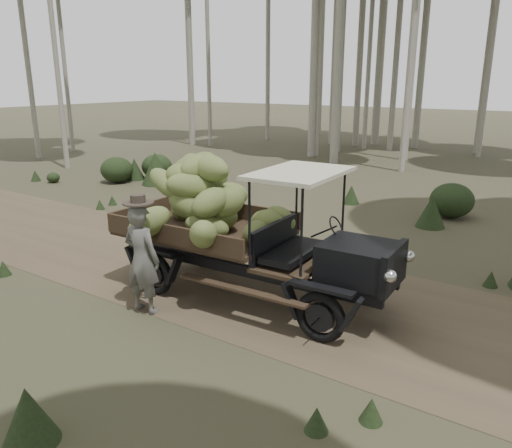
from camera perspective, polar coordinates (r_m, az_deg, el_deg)
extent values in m
plane|color=#473D2B|center=(10.31, -7.96, -4.81)|extent=(120.00, 120.00, 0.00)
cube|color=brown|center=(10.31, -7.96, -4.78)|extent=(70.00, 4.00, 0.01)
cube|color=black|center=(7.72, 11.47, -4.16)|extent=(1.06, 1.01, 0.57)
cube|color=black|center=(7.56, 15.49, -4.88)|extent=(0.14, 1.03, 0.64)
cube|color=black|center=(8.25, 2.13, -1.74)|extent=(0.13, 1.44, 0.57)
cube|color=#38281C|center=(9.04, -5.83, -0.87)|extent=(2.94, 1.95, 0.08)
cube|color=#38281C|center=(9.71, -2.55, 1.54)|extent=(2.88, 0.16, 0.33)
cube|color=#38281C|center=(8.31, -9.73, -1.24)|extent=(2.88, 0.16, 0.33)
cube|color=#38281C|center=(9.91, -12.50, 1.46)|extent=(0.13, 1.85, 0.33)
cube|color=#BCB99C|center=(7.77, 5.07, 5.84)|extent=(1.24, 1.79, 0.06)
cube|color=black|center=(8.90, 1.32, -3.72)|extent=(4.73, 0.27, 0.19)
cube|color=black|center=(8.28, -1.43, -5.30)|extent=(4.73, 0.27, 0.19)
torus|color=black|center=(8.74, 11.88, -6.22)|extent=(0.79, 0.17, 0.78)
torus|color=black|center=(7.34, 7.36, -10.51)|extent=(0.79, 0.17, 0.78)
torus|color=black|center=(10.16, -5.22, -2.70)|extent=(0.79, 0.17, 0.78)
torus|color=black|center=(8.99, -11.53, -5.56)|extent=(0.79, 0.17, 0.78)
sphere|color=beige|center=(7.95, 17.05, -3.58)|extent=(0.19, 0.19, 0.19)
sphere|color=beige|center=(7.11, 15.08, -5.79)|extent=(0.19, 0.19, 0.19)
ellipsoid|color=olive|center=(9.81, -7.88, 1.80)|extent=(0.58, 0.78, 0.58)
ellipsoid|color=olive|center=(8.73, -7.84, 2.41)|extent=(0.94, 0.53, 0.80)
ellipsoid|color=olive|center=(8.92, -6.27, 4.94)|extent=(0.97, 0.59, 0.59)
ellipsoid|color=olive|center=(8.55, -5.15, 6.27)|extent=(0.80, 0.52, 0.44)
ellipsoid|color=olive|center=(8.82, -3.90, 0.96)|extent=(0.47, 0.85, 0.72)
ellipsoid|color=olive|center=(8.71, -4.08, 2.36)|extent=(0.49, 0.68, 0.54)
ellipsoid|color=olive|center=(9.14, -7.53, 4.96)|extent=(0.90, 1.00, 0.74)
ellipsoid|color=olive|center=(8.92, -6.03, 6.97)|extent=(0.83, 0.56, 0.52)
ellipsoid|color=olive|center=(8.59, 1.24, 0.14)|extent=(0.77, 0.56, 0.55)
ellipsoid|color=olive|center=(8.56, -3.42, 2.62)|extent=(0.96, 0.96, 0.75)
ellipsoid|color=olive|center=(8.77, -7.85, 5.06)|extent=(1.05, 0.91, 0.76)
ellipsoid|color=olive|center=(8.83, -6.42, 6.32)|extent=(0.57, 0.91, 0.52)
ellipsoid|color=olive|center=(8.53, -5.61, -0.27)|extent=(0.91, 0.78, 0.54)
ellipsoid|color=olive|center=(9.26, -3.11, 3.36)|extent=(0.77, 0.94, 0.56)
ellipsoid|color=olive|center=(9.19, -5.62, 5.31)|extent=(0.79, 0.97, 0.51)
ellipsoid|color=olive|center=(8.74, -5.43, 6.33)|extent=(0.85, 0.54, 0.55)
ellipsoid|color=olive|center=(8.21, 0.03, -1.01)|extent=(0.73, 1.01, 0.56)
ellipsoid|color=olive|center=(9.21, -3.69, 3.32)|extent=(0.73, 0.48, 0.41)
ellipsoid|color=olive|center=(8.91, -10.22, 4.60)|extent=(0.99, 0.52, 0.68)
ellipsoid|color=olive|center=(8.94, -7.10, 6.56)|extent=(0.96, 0.83, 0.53)
ellipsoid|color=olive|center=(8.85, 2.84, 0.68)|extent=(0.81, 0.56, 0.55)
ellipsoid|color=olive|center=(8.37, -5.27, 2.45)|extent=(0.78, 0.93, 0.70)
ellipsoid|color=olive|center=(8.60, -7.46, 4.28)|extent=(0.94, 0.99, 0.60)
ellipsoid|color=olive|center=(8.89, -7.60, 6.26)|extent=(0.86, 0.64, 0.61)
ellipsoid|color=olive|center=(8.50, -12.10, 0.18)|extent=(0.97, 0.93, 0.78)
ellipsoid|color=olive|center=(7.79, -6.04, -1.18)|extent=(0.85, 0.93, 0.72)
imported|color=#5A5852|center=(8.19, -12.90, -3.96)|extent=(0.69, 0.48, 1.81)
cylinder|color=#382E27|center=(7.93, -13.32, 2.36)|extent=(0.52, 0.52, 0.02)
cylinder|color=#382E27|center=(7.91, -13.35, 2.79)|extent=(0.26, 0.26, 0.14)
cylinder|color=#B2AD9E|center=(29.49, 12.07, 22.67)|extent=(0.34, 0.34, 14.29)
cylinder|color=#B2AD9E|center=(28.45, -21.64, 22.04)|extent=(0.21, 0.21, 14.13)
cylinder|color=#B2AD9E|center=(31.85, 1.41, 24.21)|extent=(0.27, 0.27, 16.18)
cylinder|color=#B2AD9E|center=(34.80, 7.70, 23.69)|extent=(0.29, 0.29, 16.52)
ellipsoid|color=#233319|center=(14.68, 21.47, 2.54)|extent=(1.18, 1.18, 0.94)
cone|color=#233319|center=(18.39, -11.39, 6.26)|extent=(1.06, 1.06, 1.18)
cone|color=#233319|center=(15.52, 10.84, 3.33)|extent=(0.51, 0.51, 0.57)
cone|color=#233319|center=(6.01, -24.59, -19.28)|extent=(0.59, 0.59, 0.66)
ellipsoid|color=#233319|center=(19.88, -22.17, 4.95)|extent=(0.47, 0.47, 0.37)
ellipsoid|color=#233319|center=(19.10, -15.64, 6.00)|extent=(1.16, 1.16, 0.93)
cone|color=#233319|center=(18.71, -4.78, 5.86)|extent=(0.58, 0.58, 0.64)
cone|color=#233319|center=(20.46, -23.91, 5.08)|extent=(0.37, 0.37, 0.41)
ellipsoid|color=#233319|center=(19.51, -11.26, 6.48)|extent=(1.15, 1.15, 0.92)
cone|color=#233319|center=(19.52, -13.69, 6.14)|extent=(0.73, 0.73, 0.81)
cone|color=#233319|center=(13.55, 19.39, 1.37)|extent=(0.74, 0.74, 0.83)
cone|color=#233319|center=(10.88, -26.90, -4.52)|extent=(0.27, 0.27, 0.30)
cone|color=#233319|center=(13.54, -6.78, 1.03)|extent=(0.27, 0.27, 0.30)
cone|color=#233319|center=(15.29, -17.42, 2.15)|extent=(0.27, 0.27, 0.30)
cone|color=#233319|center=(6.04, 13.05, -19.98)|extent=(0.27, 0.27, 0.30)
cone|color=#233319|center=(14.90, -12.85, 2.14)|extent=(0.27, 0.27, 0.30)
cone|color=#233319|center=(11.89, 4.65, -1.06)|extent=(0.27, 0.27, 0.30)
cone|color=#233319|center=(12.49, -3.19, -0.18)|extent=(0.27, 0.27, 0.30)
cone|color=#233319|center=(10.17, 25.27, -5.68)|extent=(0.27, 0.27, 0.30)
cone|color=#233319|center=(11.78, 4.39, -1.23)|extent=(0.27, 0.27, 0.30)
cone|color=#233319|center=(15.73, -16.11, 2.64)|extent=(0.27, 0.27, 0.30)
cone|color=#233319|center=(5.81, 6.94, -21.26)|extent=(0.27, 0.27, 0.30)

